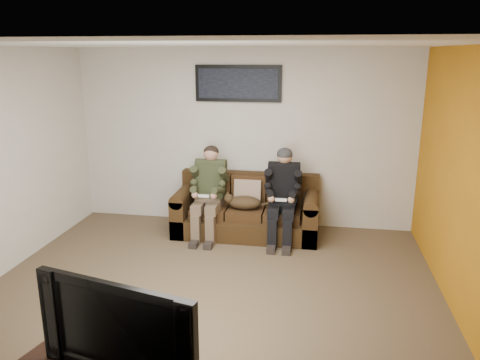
% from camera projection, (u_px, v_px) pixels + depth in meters
% --- Properties ---
extents(floor, '(5.00, 5.00, 0.00)m').
position_uv_depth(floor, '(211.00, 292.00, 5.11)').
color(floor, brown).
rests_on(floor, ground).
extents(ceiling, '(5.00, 5.00, 0.00)m').
position_uv_depth(ceiling, '(206.00, 44.00, 4.43)').
color(ceiling, silver).
rests_on(ceiling, ground).
extents(wall_back, '(5.00, 0.00, 5.00)m').
position_uv_depth(wall_back, '(244.00, 138.00, 6.91)').
color(wall_back, beige).
rests_on(wall_back, ground).
extents(wall_front, '(5.00, 0.00, 5.00)m').
position_uv_depth(wall_front, '(116.00, 277.00, 2.63)').
color(wall_front, beige).
rests_on(wall_front, ground).
extents(wall_right, '(0.00, 4.50, 4.50)m').
position_uv_depth(wall_right, '(469.00, 188.00, 4.37)').
color(wall_right, beige).
rests_on(wall_right, ground).
extents(accent_wall_right, '(0.00, 4.50, 4.50)m').
position_uv_depth(accent_wall_right, '(468.00, 188.00, 4.37)').
color(accent_wall_right, '#BC7312').
rests_on(accent_wall_right, ground).
extents(sofa, '(2.03, 0.87, 0.83)m').
position_uv_depth(sofa, '(247.00, 211.00, 6.74)').
color(sofa, '#372410').
rests_on(sofa, ground).
extents(throw_pillow, '(0.39, 0.18, 0.38)m').
position_uv_depth(throw_pillow, '(248.00, 192.00, 6.71)').
color(throw_pillow, tan).
rests_on(throw_pillow, sofa).
extents(throw_blanket, '(0.41, 0.20, 0.07)m').
position_uv_depth(throw_blanket, '(209.00, 171.00, 6.95)').
color(throw_blanket, gray).
rests_on(throw_blanket, sofa).
extents(person_left, '(0.51, 0.87, 1.26)m').
position_uv_depth(person_left, '(209.00, 187.00, 6.57)').
color(person_left, brown).
rests_on(person_left, sofa).
extents(person_right, '(0.51, 0.86, 1.27)m').
position_uv_depth(person_right, '(283.00, 190.00, 6.40)').
color(person_right, black).
rests_on(person_right, sofa).
extents(cat, '(0.66, 0.26, 0.24)m').
position_uv_depth(cat, '(243.00, 202.00, 6.54)').
color(cat, '#4F381F').
rests_on(cat, sofa).
extents(framed_poster, '(1.25, 0.05, 0.52)m').
position_uv_depth(framed_poster, '(238.00, 84.00, 6.68)').
color(framed_poster, black).
rests_on(framed_poster, wall_back).
extents(television, '(1.18, 0.43, 0.68)m').
position_uv_depth(television, '(127.00, 323.00, 3.06)').
color(television, black).
rests_on(television, tv_stand).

